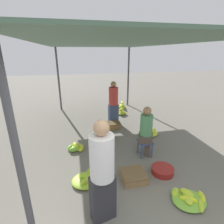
{
  "coord_description": "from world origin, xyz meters",
  "views": [
    {
      "loc": [
        -1.0,
        -1.42,
        2.53
      ],
      "look_at": [
        0.0,
        3.03,
        0.95
      ],
      "focal_mm": 28.0,
      "sensor_mm": 36.0,
      "label": 1
    }
  ],
  "objects_px": {
    "banana_pile_right_1": "(148,132)",
    "banana_pile_left_0": "(87,179)",
    "banana_pile_right_3": "(122,106)",
    "stool": "(145,144)",
    "basin_black": "(162,170)",
    "banana_pile_left_1": "(76,147)",
    "banana_pile_right_0": "(189,199)",
    "vendor_foreground": "(102,172)",
    "vendor_seated": "(146,131)",
    "shopper_walking_mid": "(113,102)",
    "crate_near": "(114,125)",
    "crate_far": "(133,176)",
    "banana_pile_right_2": "(122,112)",
    "crate_mid": "(103,135)"
  },
  "relations": [
    {
      "from": "basin_black",
      "to": "banana_pile_right_1",
      "type": "height_order",
      "value": "banana_pile_right_1"
    },
    {
      "from": "vendor_foreground",
      "to": "vendor_seated",
      "type": "relative_size",
      "value": 1.29
    },
    {
      "from": "vendor_seated",
      "to": "banana_pile_right_3",
      "type": "xyz_separation_m",
      "value": [
        0.47,
        3.9,
        -0.57
      ]
    },
    {
      "from": "basin_black",
      "to": "crate_mid",
      "type": "distance_m",
      "value": 2.13
    },
    {
      "from": "basin_black",
      "to": "banana_pile_right_0",
      "type": "bearing_deg",
      "value": -84.7
    },
    {
      "from": "banana_pile_left_0",
      "to": "crate_far",
      "type": "relative_size",
      "value": 1.23
    },
    {
      "from": "banana_pile_left_0",
      "to": "banana_pile_right_1",
      "type": "bearing_deg",
      "value": 39.97
    },
    {
      "from": "crate_mid",
      "to": "shopper_walking_mid",
      "type": "relative_size",
      "value": 0.32
    },
    {
      "from": "banana_pile_right_3",
      "to": "crate_mid",
      "type": "relative_size",
      "value": 0.92
    },
    {
      "from": "banana_pile_right_2",
      "to": "vendor_foreground",
      "type": "bearing_deg",
      "value": -109.1
    },
    {
      "from": "banana_pile_right_0",
      "to": "banana_pile_right_2",
      "type": "distance_m",
      "value": 4.66
    },
    {
      "from": "basin_black",
      "to": "crate_near",
      "type": "relative_size",
      "value": 1.18
    },
    {
      "from": "vendor_seated",
      "to": "banana_pile_left_0",
      "type": "height_order",
      "value": "vendor_seated"
    },
    {
      "from": "banana_pile_right_1",
      "to": "banana_pile_right_2",
      "type": "xyz_separation_m",
      "value": [
        -0.31,
        2.0,
        0.02
      ]
    },
    {
      "from": "vendor_seated",
      "to": "banana_pile_right_0",
      "type": "relative_size",
      "value": 2.06
    },
    {
      "from": "banana_pile_right_0",
      "to": "shopper_walking_mid",
      "type": "height_order",
      "value": "shopper_walking_mid"
    },
    {
      "from": "banana_pile_left_0",
      "to": "banana_pile_right_2",
      "type": "xyz_separation_m",
      "value": [
        1.79,
        3.76,
        0.03
      ]
    },
    {
      "from": "stool",
      "to": "banana_pile_right_0",
      "type": "bearing_deg",
      "value": -83.04
    },
    {
      "from": "basin_black",
      "to": "banana_pile_right_0",
      "type": "height_order",
      "value": "banana_pile_right_0"
    },
    {
      "from": "banana_pile_right_2",
      "to": "shopper_walking_mid",
      "type": "relative_size",
      "value": 0.29
    },
    {
      "from": "banana_pile_right_0",
      "to": "banana_pile_left_1",
      "type": "bearing_deg",
      "value": 130.52
    },
    {
      "from": "vendor_foreground",
      "to": "banana_pile_left_0",
      "type": "xyz_separation_m",
      "value": [
        -0.19,
        0.86,
        -0.81
      ]
    },
    {
      "from": "vendor_foreground",
      "to": "banana_pile_right_3",
      "type": "bearing_deg",
      "value": 71.41
    },
    {
      "from": "stool",
      "to": "basin_black",
      "type": "xyz_separation_m",
      "value": [
        0.12,
        -0.74,
        -0.26
      ]
    },
    {
      "from": "vendor_foreground",
      "to": "vendor_seated",
      "type": "distance_m",
      "value": 2.06
    },
    {
      "from": "vendor_foreground",
      "to": "crate_near",
      "type": "bearing_deg",
      "value": 73.75
    },
    {
      "from": "vendor_seated",
      "to": "banana_pile_right_0",
      "type": "distance_m",
      "value": 1.7
    },
    {
      "from": "banana_pile_right_1",
      "to": "banana_pile_left_0",
      "type": "bearing_deg",
      "value": -140.03
    },
    {
      "from": "banana_pile_left_0",
      "to": "banana_pile_right_1",
      "type": "relative_size",
      "value": 0.89
    },
    {
      "from": "vendor_seated",
      "to": "shopper_walking_mid",
      "type": "bearing_deg",
      "value": 97.82
    },
    {
      "from": "banana_pile_right_3",
      "to": "crate_near",
      "type": "bearing_deg",
      "value": -112.23
    },
    {
      "from": "stool",
      "to": "crate_mid",
      "type": "relative_size",
      "value": 0.83
    },
    {
      "from": "banana_pile_left_0",
      "to": "vendor_seated",
      "type": "bearing_deg",
      "value": 23.7
    },
    {
      "from": "vendor_foreground",
      "to": "basin_black",
      "type": "relative_size",
      "value": 3.48
    },
    {
      "from": "banana_pile_right_2",
      "to": "crate_far",
      "type": "height_order",
      "value": "banana_pile_right_2"
    },
    {
      "from": "vendor_foreground",
      "to": "banana_pile_left_1",
      "type": "xyz_separation_m",
      "value": [
        -0.37,
        2.19,
        -0.8
      ]
    },
    {
      "from": "banana_pile_right_3",
      "to": "stool",
      "type": "bearing_deg",
      "value": -97.08
    },
    {
      "from": "stool",
      "to": "shopper_walking_mid",
      "type": "bearing_deg",
      "value": 97.36
    },
    {
      "from": "banana_pile_left_0",
      "to": "banana_pile_left_1",
      "type": "height_order",
      "value": "banana_pile_left_0"
    },
    {
      "from": "banana_pile_left_0",
      "to": "banana_pile_right_3",
      "type": "height_order",
      "value": "banana_pile_right_3"
    },
    {
      "from": "banana_pile_right_1",
      "to": "crate_near",
      "type": "distance_m",
      "value": 1.19
    },
    {
      "from": "crate_mid",
      "to": "banana_pile_right_0",
      "type": "bearing_deg",
      "value": -68.68
    },
    {
      "from": "crate_near",
      "to": "banana_pile_right_3",
      "type": "bearing_deg",
      "value": 67.77
    },
    {
      "from": "banana_pile_left_0",
      "to": "banana_pile_right_0",
      "type": "distance_m",
      "value": 1.94
    },
    {
      "from": "vendor_seated",
      "to": "stool",
      "type": "bearing_deg",
      "value": -155.76
    },
    {
      "from": "vendor_seated",
      "to": "banana_pile_right_0",
      "type": "height_order",
      "value": "vendor_seated"
    },
    {
      "from": "vendor_seated",
      "to": "crate_mid",
      "type": "distance_m",
      "value": 1.55
    },
    {
      "from": "basin_black",
      "to": "banana_pile_right_3",
      "type": "bearing_deg",
      "value": 85.45
    },
    {
      "from": "crate_mid",
      "to": "vendor_foreground",
      "type": "bearing_deg",
      "value": -100.09
    },
    {
      "from": "banana_pile_left_1",
      "to": "banana_pile_right_0",
      "type": "distance_m",
      "value": 2.93
    }
  ]
}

